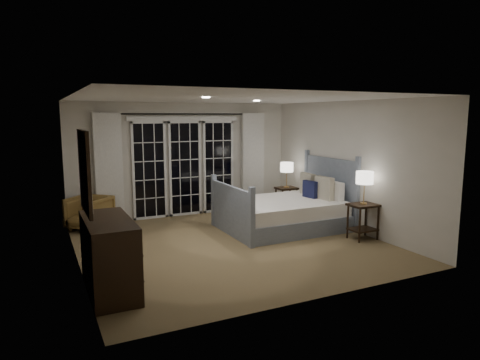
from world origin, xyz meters
name	(u,v)px	position (x,y,z in m)	size (l,w,h in m)	color
floor	(231,244)	(0.00, 0.00, 0.00)	(5.00, 5.00, 0.00)	olive
ceiling	(231,98)	(0.00, 0.00, 2.50)	(5.00, 5.00, 0.00)	white
wall_left	(75,183)	(-2.50, 0.00, 1.25)	(0.02, 5.00, 2.50)	beige
wall_right	(348,166)	(2.50, 0.00, 1.25)	(0.02, 5.00, 2.50)	beige
wall_back	(184,159)	(0.00, 2.50, 1.25)	(5.00, 0.02, 2.50)	beige
wall_front	(320,199)	(0.00, -2.50, 1.25)	(5.00, 0.02, 2.50)	beige
french_doors	(185,167)	(0.00, 2.46, 1.09)	(2.50, 0.04, 2.20)	black
curtain_rod	(185,114)	(0.00, 2.40, 2.25)	(0.03, 0.03, 3.50)	black
curtain_left	(109,169)	(-1.65, 2.38, 1.15)	(0.55, 0.10, 2.25)	white
curtain_right	(253,161)	(1.65, 2.38, 1.15)	(0.55, 0.10, 2.25)	white
downlight_a	(257,101)	(0.80, 0.60, 2.49)	(0.12, 0.12, 0.01)	white
downlight_b	(206,97)	(-0.60, -0.40, 2.49)	(0.12, 0.12, 0.01)	white
bed	(286,212)	(1.41, 0.50, 0.34)	(2.32, 1.67, 1.35)	gray
nightstand_left	(363,216)	(2.27, -0.75, 0.43)	(0.50, 0.40, 0.65)	black
nightstand_right	(286,196)	(2.15, 1.67, 0.39)	(0.45, 0.36, 0.59)	black
lamp_left	(365,178)	(2.27, -0.75, 1.12)	(0.30, 0.30, 0.59)	tan
lamp_right	(287,167)	(2.15, 1.67, 1.05)	(0.30, 0.30, 0.57)	tan
armchair	(89,213)	(-2.10, 2.10, 0.33)	(0.70, 0.72, 0.66)	brown
dresser	(109,255)	(-2.23, -1.16, 0.47)	(0.57, 1.33, 0.94)	black
mirror	(85,172)	(-2.47, -1.16, 1.55)	(0.05, 0.85, 1.00)	black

